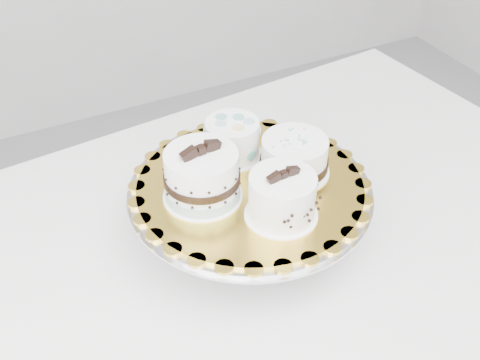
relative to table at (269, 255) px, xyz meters
name	(u,v)px	position (x,y,z in m)	size (l,w,h in m)	color
table	(269,255)	(0.00, 0.00, 0.00)	(1.30, 0.94, 0.75)	silver
cake_stand	(250,202)	(-0.04, -0.01, 0.15)	(0.39, 0.39, 0.11)	gray
cake_board	(250,185)	(-0.04, -0.01, 0.18)	(0.36, 0.36, 0.01)	gold
cake_swirl	(282,198)	(-0.04, -0.09, 0.22)	(0.11, 0.11, 0.09)	white
cake_banded	(202,177)	(-0.12, 0.00, 0.22)	(0.13, 0.13, 0.10)	white
cake_dots	(232,139)	(-0.04, 0.08, 0.22)	(0.11, 0.11, 0.07)	white
cake_ribbon	(295,157)	(0.04, -0.01, 0.22)	(0.13, 0.13, 0.06)	white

